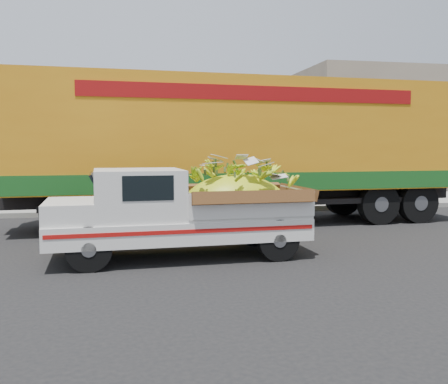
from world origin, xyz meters
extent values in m
plane|color=black|center=(0.00, 0.00, 0.00)|extent=(100.00, 100.00, 0.00)
cube|color=gray|center=(0.00, 6.27, 0.07)|extent=(60.00, 0.25, 0.15)
cube|color=gray|center=(0.00, 8.37, 0.07)|extent=(60.00, 4.00, 0.14)
cube|color=gray|center=(14.00, 15.27, 3.00)|extent=(14.00, 6.00, 6.00)
cylinder|color=black|center=(-2.58, -0.80, 0.38)|extent=(0.77, 0.26, 0.76)
cylinder|color=black|center=(-2.65, 0.65, 0.38)|extent=(0.77, 0.26, 0.76)
cylinder|color=black|center=(0.71, -0.64, 0.38)|extent=(0.77, 0.26, 0.76)
cylinder|color=black|center=(0.64, 0.82, 0.38)|extent=(0.77, 0.26, 0.76)
cube|color=silver|center=(-1.02, 0.00, 0.55)|extent=(4.77, 1.93, 0.39)
cube|color=#A50F0C|center=(-0.98, -0.85, 0.62)|extent=(4.60, 0.24, 0.07)
cube|color=silver|center=(-3.33, -0.11, 0.45)|extent=(0.18, 1.67, 0.14)
cube|color=silver|center=(-2.94, -0.09, 0.93)|extent=(0.93, 1.64, 0.36)
cube|color=silver|center=(-1.75, -0.03, 1.20)|extent=(1.63, 1.70, 0.90)
cube|color=black|center=(-1.60, -0.85, 1.37)|extent=(0.85, 0.05, 0.42)
cube|color=silver|center=(0.18, 0.06, 1.00)|extent=(2.38, 1.81, 0.51)
ellipsoid|color=yellow|center=(0.08, 0.06, 0.90)|extent=(2.14, 1.46, 1.28)
cylinder|color=black|center=(5.84, 3.07, 0.55)|extent=(1.12, 0.38, 1.10)
cylinder|color=black|center=(5.74, 5.07, 0.55)|extent=(1.12, 0.38, 1.10)
cylinder|color=black|center=(4.65, 3.01, 0.55)|extent=(1.12, 0.38, 1.10)
cylinder|color=black|center=(4.54, 5.01, 0.55)|extent=(1.12, 0.38, 1.10)
cylinder|color=black|center=(-3.34, 2.59, 0.55)|extent=(1.12, 0.38, 1.10)
cylinder|color=black|center=(-3.45, 4.58, 0.55)|extent=(1.12, 0.38, 1.10)
cube|color=black|center=(1.10, 3.82, 0.78)|extent=(12.04, 1.63, 0.36)
cube|color=orange|center=(1.10, 3.82, 2.38)|extent=(11.88, 3.12, 2.84)
cube|color=#17511A|center=(1.10, 3.82, 1.21)|extent=(11.94, 3.14, 0.45)
cube|color=maroon|center=(1.16, 2.56, 3.35)|extent=(8.39, 0.46, 0.35)
camera|label=1|loc=(-1.98, -9.15, 2.02)|focal=40.00mm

